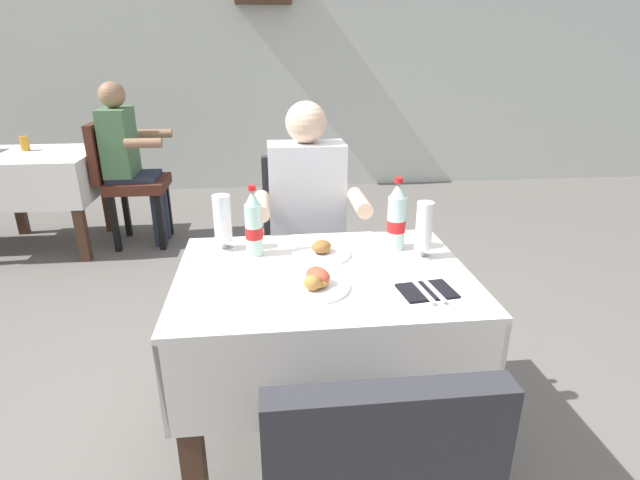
{
  "coord_description": "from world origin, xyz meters",
  "views": [
    {
      "loc": [
        -0.11,
        -1.62,
        1.48
      ],
      "look_at": [
        0.08,
        0.03,
        0.83
      ],
      "focal_mm": 27.6,
      "sensor_mm": 36.0,
      "label": 1
    }
  ],
  "objects_px": {
    "beer_glass_left": "(223,222)",
    "cola_bottle_primary": "(396,218)",
    "background_dining_table": "(40,179)",
    "background_table_tumbler": "(25,144)",
    "plate_far_diner": "(321,251)",
    "napkin_cutlery_set": "(427,291)",
    "cola_bottle_secondary": "(254,225)",
    "background_chair_right": "(125,176)",
    "plate_near_camera": "(315,283)",
    "seated_diner_far": "(308,220)",
    "background_patron": "(129,156)",
    "beer_glass_middle": "(424,230)",
    "main_dining_table": "(323,318)",
    "chair_far_diner_seat": "(306,242)"
  },
  "relations": [
    {
      "from": "background_table_tumbler",
      "to": "napkin_cutlery_set",
      "type": "bearing_deg",
      "value": -48.45
    },
    {
      "from": "plate_far_diner",
      "to": "beer_glass_left",
      "type": "relative_size",
      "value": 1.01
    },
    {
      "from": "cola_bottle_secondary",
      "to": "background_dining_table",
      "type": "relative_size",
      "value": 0.32
    },
    {
      "from": "napkin_cutlery_set",
      "to": "seated_diner_far",
      "type": "bearing_deg",
      "value": 109.88
    },
    {
      "from": "cola_bottle_primary",
      "to": "background_patron",
      "type": "bearing_deg",
      "value": 125.64
    },
    {
      "from": "plate_near_camera",
      "to": "background_patron",
      "type": "relative_size",
      "value": 0.18
    },
    {
      "from": "background_chair_right",
      "to": "background_table_tumbler",
      "type": "distance_m",
      "value": 0.78
    },
    {
      "from": "seated_diner_far",
      "to": "beer_glass_middle",
      "type": "bearing_deg",
      "value": -56.83
    },
    {
      "from": "plate_near_camera",
      "to": "background_table_tumbler",
      "type": "xyz_separation_m",
      "value": [
        -1.98,
        2.57,
        0.03
      ]
    },
    {
      "from": "napkin_cutlery_set",
      "to": "background_table_tumbler",
      "type": "relative_size",
      "value": 1.77
    },
    {
      "from": "beer_glass_left",
      "to": "background_table_tumbler",
      "type": "relative_size",
      "value": 1.98
    },
    {
      "from": "plate_near_camera",
      "to": "background_patron",
      "type": "xyz_separation_m",
      "value": [
        -1.19,
        2.46,
        -0.06
      ]
    },
    {
      "from": "background_chair_right",
      "to": "background_patron",
      "type": "xyz_separation_m",
      "value": [
        0.05,
        -0.0,
        0.16
      ]
    },
    {
      "from": "main_dining_table",
      "to": "beer_glass_middle",
      "type": "bearing_deg",
      "value": 12.56
    },
    {
      "from": "plate_far_diner",
      "to": "beer_glass_left",
      "type": "height_order",
      "value": "beer_glass_left"
    },
    {
      "from": "plate_far_diner",
      "to": "napkin_cutlery_set",
      "type": "xyz_separation_m",
      "value": [
        0.3,
        -0.34,
        -0.01
      ]
    },
    {
      "from": "cola_bottle_primary",
      "to": "chair_far_diner_seat",
      "type": "bearing_deg",
      "value": 117.3
    },
    {
      "from": "plate_near_camera",
      "to": "beer_glass_middle",
      "type": "bearing_deg",
      "value": 26.85
    },
    {
      "from": "cola_bottle_primary",
      "to": "plate_near_camera",
      "type": "bearing_deg",
      "value": -137.79
    },
    {
      "from": "seated_diner_far",
      "to": "cola_bottle_secondary",
      "type": "distance_m",
      "value": 0.56
    },
    {
      "from": "cola_bottle_secondary",
      "to": "background_patron",
      "type": "bearing_deg",
      "value": 114.86
    },
    {
      "from": "beer_glass_middle",
      "to": "background_patron",
      "type": "height_order",
      "value": "background_patron"
    },
    {
      "from": "napkin_cutlery_set",
      "to": "cola_bottle_secondary",
      "type": "bearing_deg",
      "value": 145.98
    },
    {
      "from": "beer_glass_left",
      "to": "background_dining_table",
      "type": "relative_size",
      "value": 0.26
    },
    {
      "from": "seated_diner_far",
      "to": "background_patron",
      "type": "distance_m",
      "value": 2.07
    },
    {
      "from": "seated_diner_far",
      "to": "background_chair_right",
      "type": "bearing_deg",
      "value": 127.71
    },
    {
      "from": "beer_glass_middle",
      "to": "background_table_tumbler",
      "type": "distance_m",
      "value": 3.36
    },
    {
      "from": "background_dining_table",
      "to": "beer_glass_left",
      "type": "bearing_deg",
      "value": -53.26
    },
    {
      "from": "chair_far_diner_seat",
      "to": "cola_bottle_primary",
      "type": "bearing_deg",
      "value": -62.7
    },
    {
      "from": "beer_glass_left",
      "to": "background_patron",
      "type": "relative_size",
      "value": 0.17
    },
    {
      "from": "beer_glass_left",
      "to": "napkin_cutlery_set",
      "type": "height_order",
      "value": "beer_glass_left"
    },
    {
      "from": "main_dining_table",
      "to": "beer_glass_middle",
      "type": "relative_size",
      "value": 4.75
    },
    {
      "from": "cola_bottle_primary",
      "to": "beer_glass_left",
      "type": "bearing_deg",
      "value": 174.51
    },
    {
      "from": "main_dining_table",
      "to": "background_chair_right",
      "type": "relative_size",
      "value": 1.05
    },
    {
      "from": "beer_glass_left",
      "to": "cola_bottle_primary",
      "type": "bearing_deg",
      "value": -5.49
    },
    {
      "from": "background_table_tumbler",
      "to": "plate_far_diner",
      "type": "bearing_deg",
      "value": -48.5
    },
    {
      "from": "main_dining_table",
      "to": "beer_glass_left",
      "type": "relative_size",
      "value": 4.69
    },
    {
      "from": "beer_glass_left",
      "to": "cola_bottle_secondary",
      "type": "xyz_separation_m",
      "value": [
        0.12,
        -0.07,
        0.01
      ]
    },
    {
      "from": "seated_diner_far",
      "to": "background_dining_table",
      "type": "xyz_separation_m",
      "value": [
        -1.92,
        1.66,
        -0.16
      ]
    },
    {
      "from": "background_dining_table",
      "to": "background_patron",
      "type": "height_order",
      "value": "background_patron"
    },
    {
      "from": "chair_far_diner_seat",
      "to": "seated_diner_far",
      "type": "height_order",
      "value": "seated_diner_far"
    },
    {
      "from": "plate_far_diner",
      "to": "background_chair_right",
      "type": "distance_m",
      "value": 2.54
    },
    {
      "from": "background_chair_right",
      "to": "plate_near_camera",
      "type": "bearing_deg",
      "value": -63.17
    },
    {
      "from": "napkin_cutlery_set",
      "to": "cola_bottle_primary",
      "type": "bearing_deg",
      "value": 91.42
    },
    {
      "from": "cola_bottle_primary",
      "to": "background_table_tumbler",
      "type": "xyz_separation_m",
      "value": [
        -2.32,
        2.26,
        -0.07
      ]
    },
    {
      "from": "napkin_cutlery_set",
      "to": "background_dining_table",
      "type": "distance_m",
      "value": 3.37
    },
    {
      "from": "cola_bottle_secondary",
      "to": "main_dining_table",
      "type": "bearing_deg",
      "value": -37.16
    },
    {
      "from": "plate_far_diner",
      "to": "napkin_cutlery_set",
      "type": "bearing_deg",
      "value": -48.15
    },
    {
      "from": "chair_far_diner_seat",
      "to": "beer_glass_left",
      "type": "relative_size",
      "value": 4.45
    },
    {
      "from": "chair_far_diner_seat",
      "to": "background_chair_right",
      "type": "bearing_deg",
      "value": 129.51
    }
  ]
}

